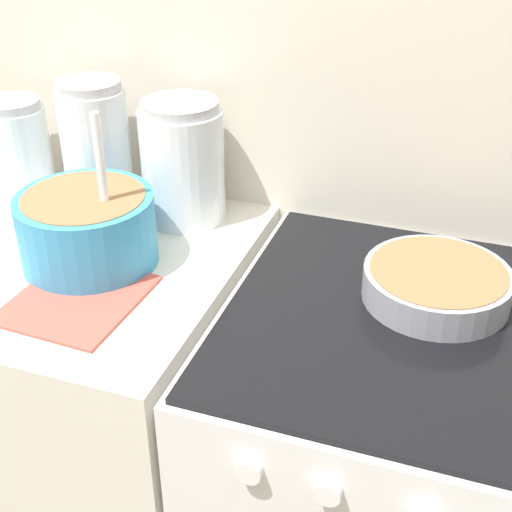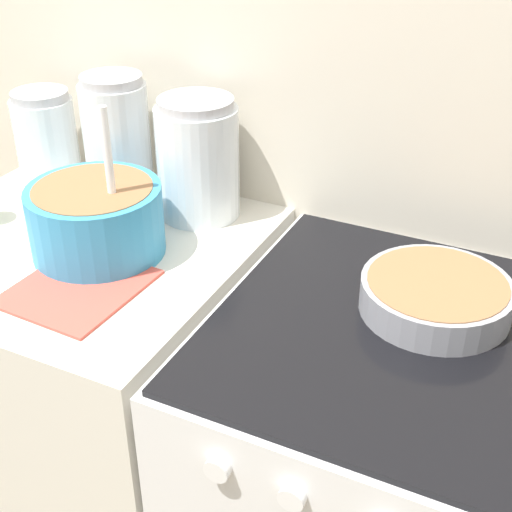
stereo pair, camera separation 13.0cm
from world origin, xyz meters
The scene contains 9 objects.
wall_back centered at (0.00, 0.69, 1.20)m, with size 4.41×0.05×2.40m.
countertop_cabinet centered at (-0.35, 0.33, 0.45)m, with size 0.70×0.66×0.91m.
stove centered at (0.35, 0.33, 0.45)m, with size 0.68×0.68×0.91m.
mixing_bowl centered at (-0.27, 0.32, 0.99)m, with size 0.26×0.26×0.31m.
baking_pan centered at (0.37, 0.41, 0.94)m, with size 0.26×0.26×0.06m.
storage_jar_left centered at (-0.59, 0.55, 1.00)m, with size 0.14×0.14×0.22m.
storage_jar_middle centered at (-0.38, 0.55, 1.03)m, with size 0.15×0.15×0.28m.
storage_jar_right centered at (-0.18, 0.55, 1.02)m, with size 0.17×0.17×0.26m.
recipe_page centered at (-0.23, 0.19, 0.91)m, with size 0.22×0.25×0.01m.
Camera 1 is at (0.42, -0.69, 1.63)m, focal length 50.00 mm.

